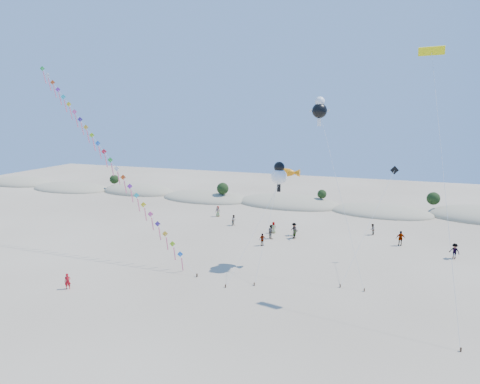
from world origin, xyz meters
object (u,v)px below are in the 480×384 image
(kite_train, at_px, (105,153))
(parafoil_kite, at_px, (432,58))
(flyer_foreground, at_px, (68,281))
(fish_kite, at_px, (288,173))

(kite_train, xyz_separation_m, parafoil_kite, (33.65, -1.22, 9.01))
(parafoil_kite, bearing_deg, flyer_foreground, -162.82)
(fish_kite, relative_size, flyer_foreground, 6.89)
(fish_kite, bearing_deg, flyer_foreground, -142.70)
(fish_kite, bearing_deg, parafoil_kite, -18.14)
(kite_train, height_order, fish_kite, kite_train)
(parafoil_kite, distance_m, flyer_foreground, 37.67)
(kite_train, height_order, parafoil_kite, kite_train)
(flyer_foreground, bearing_deg, kite_train, 71.43)
(kite_train, distance_m, parafoil_kite, 34.86)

